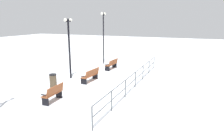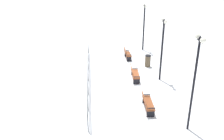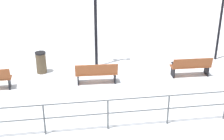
% 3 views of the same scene
% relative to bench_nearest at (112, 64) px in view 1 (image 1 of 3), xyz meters
% --- Properties ---
extents(ground_plane, '(80.00, 80.00, 0.00)m').
position_rel_bench_nearest_xyz_m(ground_plane, '(0.14, 4.00, -0.47)').
color(ground_plane, white).
rests_on(ground_plane, ground).
extents(bench_nearest, '(0.59, 1.70, 0.89)m').
position_rel_bench_nearest_xyz_m(bench_nearest, '(0.00, 0.00, 0.00)').
color(bench_nearest, brown).
rests_on(bench_nearest, ground).
extents(bench_second, '(0.64, 1.72, 0.91)m').
position_rel_bench_nearest_xyz_m(bench_second, '(-0.09, 4.01, 0.00)').
color(bench_second, brown).
rests_on(bench_second, ground).
extents(bench_third, '(0.54, 1.37, 0.92)m').
position_rel_bench_nearest_xyz_m(bench_third, '(-0.06, 8.00, 0.01)').
color(bench_third, brown).
rests_on(bench_third, ground).
extents(lamppost_near, '(0.27, 0.88, 4.96)m').
position_rel_bench_nearest_xyz_m(lamppost_near, '(1.72, -1.95, 2.99)').
color(lamppost_near, black).
rests_on(lamppost_near, ground).
extents(lamppost_middle, '(0.24, 0.87, 4.38)m').
position_rel_bench_nearest_xyz_m(lamppost_middle, '(1.72, 3.82, 2.32)').
color(lamppost_middle, black).
rests_on(lamppost_middle, ground).
extents(waterfront_railing, '(0.05, 11.61, 1.04)m').
position_rel_bench_nearest_xyz_m(waterfront_railing, '(-3.35, 4.00, 0.23)').
color(waterfront_railing, '#4C5156').
rests_on(waterfront_railing, ground).
extents(trash_bin, '(0.46, 0.46, 0.94)m').
position_rel_bench_nearest_xyz_m(trash_bin, '(1.35, 6.26, 0.01)').
color(trash_bin, brown).
rests_on(trash_bin, ground).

